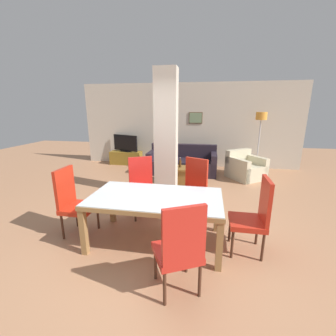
{
  "coord_description": "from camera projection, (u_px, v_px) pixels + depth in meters",
  "views": [
    {
      "loc": [
        0.7,
        -2.88,
        1.94
      ],
      "look_at": [
        0.0,
        0.97,
        0.87
      ],
      "focal_mm": 24.0,
      "sensor_mm": 36.0,
      "label": 1
    }
  ],
  "objects": [
    {
      "name": "ground_plane",
      "position": [
        156.0,
        241.0,
        3.36
      ],
      "size": [
        18.0,
        18.0,
        0.0
      ],
      "primitive_type": "plane",
      "color": "#AC7854"
    },
    {
      "name": "back_wall",
      "position": [
        188.0,
        125.0,
        7.45
      ],
      "size": [
        7.2,
        0.09,
        2.7
      ],
      "color": "beige",
      "rests_on": "ground_plane"
    },
    {
      "name": "divider_pillar",
      "position": [
        166.0,
        136.0,
        4.72
      ],
      "size": [
        0.46,
        0.35,
        2.7
      ],
      "color": "beige",
      "rests_on": "ground_plane"
    },
    {
      "name": "dining_table",
      "position": [
        156.0,
        204.0,
        3.21
      ],
      "size": [
        1.87,
        1.02,
        0.72
      ],
      "color": "olive",
      "rests_on": "ground_plane"
    },
    {
      "name": "dining_chair_head_right",
      "position": [
        255.0,
        214.0,
        2.98
      ],
      "size": [
        0.46,
        0.46,
        1.06
      ],
      "rotation": [
        0.0,
        0.0,
        1.57
      ],
      "color": "red",
      "rests_on": "ground_plane"
    },
    {
      "name": "dining_chair_far_right",
      "position": [
        193.0,
        187.0,
        4.02
      ],
      "size": [
        0.62,
        0.62,
        1.06
      ],
      "rotation": [
        0.0,
        0.0,
        2.68
      ],
      "color": "red",
      "rests_on": "ground_plane"
    },
    {
      "name": "dining_chair_near_right",
      "position": [
        180.0,
        247.0,
        2.28
      ],
      "size": [
        0.62,
        0.62,
        1.06
      ],
      "rotation": [
        0.0,
        0.0,
        0.47
      ],
      "color": "red",
      "rests_on": "ground_plane"
    },
    {
      "name": "dining_chair_far_left",
      "position": [
        142.0,
        185.0,
        4.11
      ],
      "size": [
        0.62,
        0.62,
        1.06
      ],
      "rotation": [
        0.0,
        0.0,
        -2.65
      ],
      "color": "red",
      "rests_on": "ground_plane"
    },
    {
      "name": "dining_chair_head_left",
      "position": [
        73.0,
        200.0,
        3.44
      ],
      "size": [
        0.46,
        0.46,
        1.06
      ],
      "rotation": [
        0.0,
        0.0,
        -1.57
      ],
      "color": "red",
      "rests_on": "ground_plane"
    },
    {
      "name": "sofa",
      "position": [
        182.0,
        163.0,
        6.81
      ],
      "size": [
        2.02,
        0.91,
        0.83
      ],
      "rotation": [
        0.0,
        0.0,
        3.14
      ],
      "color": "black",
      "rests_on": "ground_plane"
    },
    {
      "name": "armchair",
      "position": [
        245.0,
        168.0,
        6.29
      ],
      "size": [
        1.16,
        1.17,
        0.77
      ],
      "rotation": [
        0.0,
        0.0,
        3.78
      ],
      "color": "beige",
      "rests_on": "ground_plane"
    },
    {
      "name": "coffee_table",
      "position": [
        176.0,
        175.0,
        5.91
      ],
      "size": [
        0.77,
        0.52,
        0.42
      ],
      "color": "brown",
      "rests_on": "ground_plane"
    },
    {
      "name": "bottle",
      "position": [
        180.0,
        163.0,
        5.83
      ],
      "size": [
        0.07,
        0.07,
        0.26
      ],
      "color": "#4C2D14",
      "rests_on": "coffee_table"
    },
    {
      "name": "tv_stand",
      "position": [
        126.0,
        158.0,
        7.85
      ],
      "size": [
        1.08,
        0.4,
        0.45
      ],
      "color": "olive",
      "rests_on": "ground_plane"
    },
    {
      "name": "tv_screen",
      "position": [
        125.0,
        144.0,
        7.72
      ],
      "size": [
        0.95,
        0.39,
        0.57
      ],
      "rotation": [
        0.0,
        0.0,
        2.79
      ],
      "color": "black",
      "rests_on": "tv_stand"
    },
    {
      "name": "floor_lamp",
      "position": [
        261.0,
        122.0,
        6.56
      ],
      "size": [
        0.31,
        0.31,
        1.8
      ],
      "color": "#B7B7BC",
      "rests_on": "ground_plane"
    }
  ]
}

